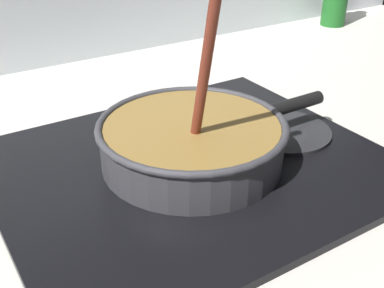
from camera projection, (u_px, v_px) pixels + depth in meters
hob_plate at (192, 165)px, 0.72m from camera, size 0.56×0.48×0.01m
burner_ring at (192, 160)px, 0.72m from camera, size 0.19×0.19×0.01m
spare_burner at (283, 131)px, 0.80m from camera, size 0.16×0.16×0.01m
cooking_pan at (193, 141)px, 0.70m from camera, size 0.39×0.28×0.28m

